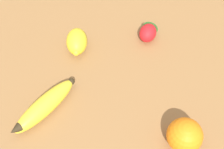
{
  "coord_description": "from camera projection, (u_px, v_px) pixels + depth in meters",
  "views": [
    {
      "loc": [
        0.0,
        -0.34,
        0.59
      ],
      "look_at": [
        0.09,
        0.05,
        0.03
      ],
      "focal_mm": 50.0,
      "sensor_mm": 36.0,
      "label": 1
    }
  ],
  "objects": [
    {
      "name": "ground_plane",
      "position": [
        78.0,
        107.0,
        0.67
      ],
      "size": [
        3.0,
        3.0,
        0.0
      ],
      "primitive_type": "plane",
      "color": "olive"
    },
    {
      "name": "strawberry",
      "position": [
        148.0,
        32.0,
        0.77
      ],
      "size": [
        0.07,
        0.07,
        0.04
      ],
      "rotation": [
        0.0,
        0.0,
        0.93
      ],
      "color": "red",
      "rests_on": "ground_plane"
    },
    {
      "name": "orange",
      "position": [
        184.0,
        136.0,
        0.6
      ],
      "size": [
        0.07,
        0.07,
        0.07
      ],
      "color": "orange",
      "rests_on": "ground_plane"
    },
    {
      "name": "lemon",
      "position": [
        77.0,
        42.0,
        0.75
      ],
      "size": [
        0.06,
        0.08,
        0.05
      ],
      "rotation": [
        0.0,
        0.0,
        4.51
      ],
      "color": "yellow",
      "rests_on": "ground_plane"
    },
    {
      "name": "banana",
      "position": [
        44.0,
        106.0,
        0.65
      ],
      "size": [
        0.16,
        0.13,
        0.04
      ],
      "rotation": [
        0.0,
        0.0,
        3.8
      ],
      "color": "yellow",
      "rests_on": "ground_plane"
    }
  ]
}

